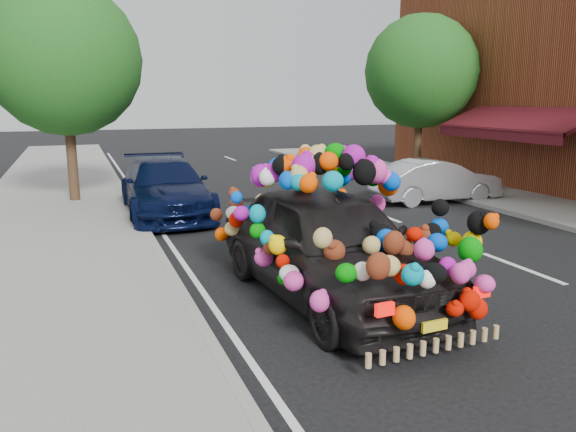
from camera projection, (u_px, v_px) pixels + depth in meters
name	position (u px, v px, depth m)	size (l,w,h in m)	color
ground	(339.00, 292.00, 8.78)	(100.00, 100.00, 0.00)	black
sidewalk	(40.00, 328.00, 7.27)	(4.00, 60.00, 0.12)	gray
kerb	(190.00, 308.00, 7.95)	(0.15, 60.00, 0.13)	gray
lane_markings	(521.00, 268.00, 10.03)	(6.00, 50.00, 0.01)	silver
tree_near_sidewalk	(64.00, 59.00, 15.32)	(4.20, 4.20, 6.13)	#332114
tree_far_b	(421.00, 72.00, 19.91)	(4.00, 4.00, 5.90)	#332114
plush_art_car	(329.00, 220.00, 8.33)	(2.68, 5.26, 2.32)	black
navy_sedan	(165.00, 187.00, 14.48)	(2.03, 4.99, 1.45)	black
silver_hatchback	(436.00, 181.00, 16.31)	(1.32, 3.78, 1.24)	#ABADB3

